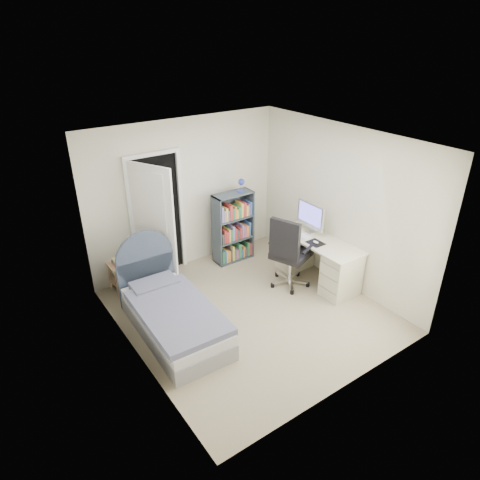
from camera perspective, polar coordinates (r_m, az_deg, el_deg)
room_shell at (r=5.69m, az=1.45°, el=0.71°), size 3.50×3.70×2.60m
door at (r=6.69m, az=-11.31°, el=2.30°), size 0.92×0.76×2.06m
bed at (r=5.92m, az=-9.07°, el=-9.72°), size 0.95×1.91×1.16m
nightstand at (r=6.88m, az=-15.54°, el=-3.82°), size 0.37×0.37×0.55m
floor_lamp at (r=6.89m, az=-11.55°, el=-0.83°), size 0.22×0.22×1.52m
bookcase at (r=7.40m, az=-0.87°, el=1.39°), size 0.70×0.30×1.48m
desk at (r=6.98m, az=10.21°, el=-2.35°), size 0.60×1.49×1.22m
office_chair at (r=6.59m, az=6.48°, el=-1.34°), size 0.69×0.70×1.20m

